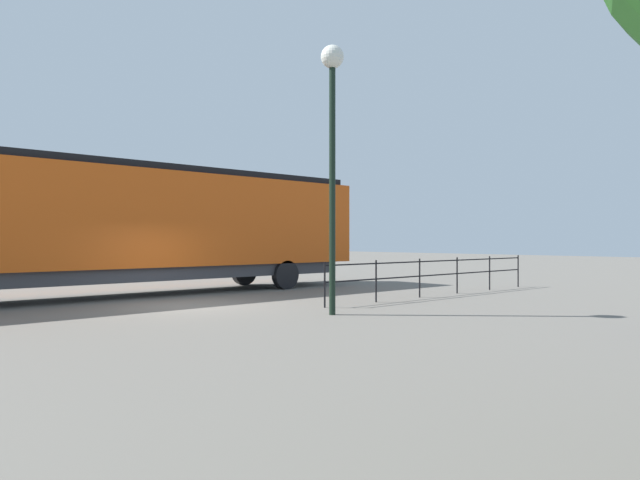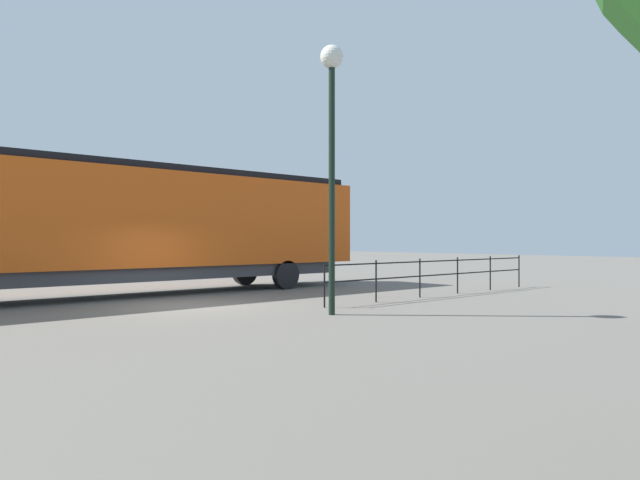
# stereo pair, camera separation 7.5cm
# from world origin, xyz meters

# --- Properties ---
(ground_plane) EXTENTS (120.00, 120.00, 0.00)m
(ground_plane) POSITION_xyz_m (0.00, 0.00, 0.00)
(ground_plane) COLOR #666059
(locomotive) EXTENTS (3.10, 18.52, 4.42)m
(locomotive) POSITION_xyz_m (-3.91, 0.19, 2.47)
(locomotive) COLOR #D15114
(locomotive) RESTS_ON ground_plane
(lamp_post) EXTENTS (0.59, 0.59, 6.81)m
(lamp_post) POSITION_xyz_m (4.19, 1.72, 5.02)
(lamp_post) COLOR black
(lamp_post) RESTS_ON ground_plane
(platform_fence) EXTENTS (0.05, 10.62, 1.28)m
(platform_fence) POSITION_xyz_m (2.96, 7.87, 0.83)
(platform_fence) COLOR black
(platform_fence) RESTS_ON ground_plane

